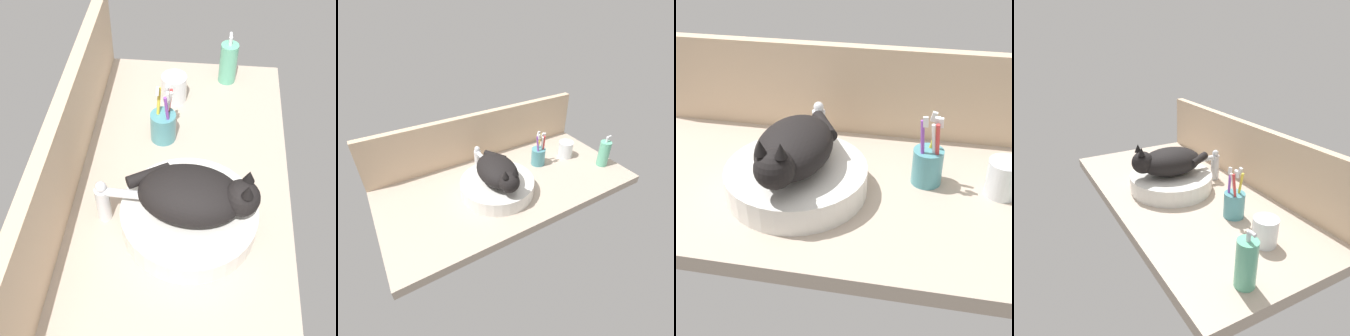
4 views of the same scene
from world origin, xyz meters
TOP-DOWN VIEW (x-y plane):
  - ground_plane at (0.00, 0.00)cm, footprint 121.22×60.89cm
  - backsplash_panel at (0.00, 28.64)cm, footprint 121.22×3.60cm
  - sink_basin at (-7.44, -3.97)cm, footprint 33.85×33.85cm
  - cat at (-7.46, -5.34)cm, footprint 18.79×32.12cm
  - faucet at (-6.98, 16.32)cm, footprint 3.60×11.82cm
  - soap_dispenser at (52.12, -12.83)cm, footprint 5.73×5.73cm
  - toothbrush_cup at (23.00, 5.46)cm, footprint 7.43×7.43cm
  - water_glass at (40.73, 3.89)cm, footprint 7.94×7.94cm

SIDE VIEW (x-z plane):
  - ground_plane at x=0.00cm, z-range -4.00..0.00cm
  - sink_basin at x=-7.44cm, z-range 0.00..6.70cm
  - water_glass at x=40.73cm, z-range -0.63..8.40cm
  - toothbrush_cup at x=23.00cm, z-range -4.16..14.55cm
  - soap_dispenser at x=52.12cm, z-range -1.53..15.58cm
  - faucet at x=-6.98cm, z-range 0.50..14.10cm
  - cat at x=-7.46cm, z-range 5.46..19.46cm
  - backsplash_panel at x=0.00cm, z-range 0.00..25.70cm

